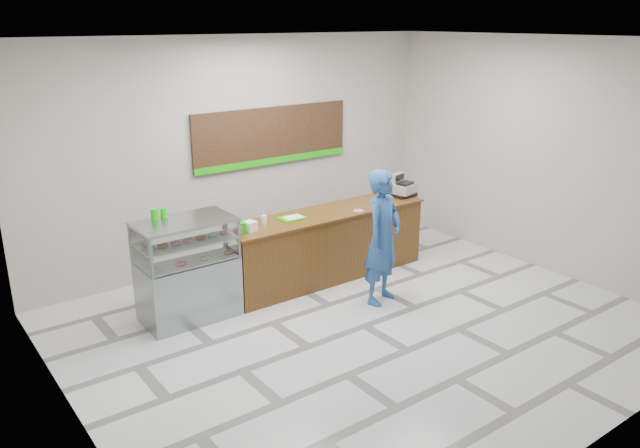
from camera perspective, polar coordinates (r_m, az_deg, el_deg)
floor at (r=8.04m, az=4.13°, el=-9.28°), size 7.00×7.00×0.00m
back_wall at (r=9.80m, az=-7.18°, el=6.57°), size 7.00×0.00×7.00m
ceiling at (r=7.13m, az=4.79°, el=16.50°), size 7.00×7.00×0.00m
sales_counter at (r=9.25m, az=0.56°, el=-1.94°), size 3.26×0.76×1.03m
display_case at (r=8.14m, az=-12.04°, el=-4.06°), size 1.22×0.72×1.33m
menu_board at (r=10.00m, az=-4.34°, el=7.97°), size 2.80×0.06×0.90m
cash_register at (r=9.99m, az=7.45°, el=3.31°), size 0.45×0.46×0.34m
card_terminal at (r=9.81m, az=6.15°, el=2.41°), size 0.12×0.16×0.04m
serving_tray at (r=8.79m, az=-2.57°, el=0.55°), size 0.37×0.27×0.02m
napkin_box at (r=8.32m, az=-6.43°, el=-0.20°), size 0.19×0.19×0.13m
straw_cup at (r=8.58m, az=-5.14°, el=0.39°), size 0.08×0.08×0.12m
promo_box at (r=8.22m, az=-7.45°, el=-0.40°), size 0.19×0.14×0.15m
donut_decal at (r=9.17m, az=3.53°, el=1.24°), size 0.15×0.15×0.00m
green_cup_left at (r=7.98m, az=-14.86°, el=0.84°), size 0.10×0.10×0.15m
green_cup_right at (r=8.06m, az=-14.10°, el=1.00°), size 0.08×0.08×0.13m
customer at (r=8.40m, az=5.78°, el=-1.21°), size 0.78×0.64×1.85m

